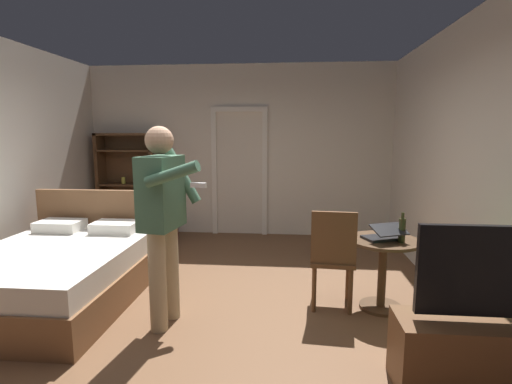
{
  "coord_description": "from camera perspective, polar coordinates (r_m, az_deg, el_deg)",
  "views": [
    {
      "loc": [
        0.88,
        -3.32,
        1.71
      ],
      "look_at": [
        0.55,
        0.25,
        1.16
      ],
      "focal_mm": 27.06,
      "sensor_mm": 36.0,
      "label": 1
    }
  ],
  "objects": [
    {
      "name": "suitcase_dark",
      "position": [
        5.65,
        -17.08,
        -7.09
      ],
      "size": [
        0.63,
        0.46,
        0.41
      ],
      "primitive_type": "cube",
      "rotation": [
        0.0,
        0.0,
        -0.24
      ],
      "color": "#4C1919",
      "rests_on": "ground_plane"
    },
    {
      "name": "bottle_on_table",
      "position": [
        3.85,
        20.77,
        -5.21
      ],
      "size": [
        0.06,
        0.06,
        0.28
      ],
      "color": "#35361B",
      "rests_on": "side_table"
    },
    {
      "name": "suitcase_small",
      "position": [
        6.32,
        -14.44,
        -5.35
      ],
      "size": [
        0.66,
        0.39,
        0.4
      ],
      "primitive_type": "cube",
      "rotation": [
        0.0,
        0.0,
        0.14
      ],
      "color": "#4C1919",
      "rests_on": "ground_plane"
    },
    {
      "name": "side_table",
      "position": [
        3.98,
        18.23,
        -9.75
      ],
      "size": [
        0.68,
        0.68,
        0.7
      ],
      "color": "#4C331E",
      "rests_on": "ground_plane"
    },
    {
      "name": "person_blue_shirt",
      "position": [
        3.44,
        -13.58,
        -2.88
      ],
      "size": [
        0.64,
        0.66,
        1.77
      ],
      "color": "tan",
      "rests_on": "ground_plane"
    },
    {
      "name": "doorway_frame",
      "position": [
        6.45,
        -2.46,
        4.4
      ],
      "size": [
        0.93,
        0.08,
        2.13
      ],
      "color": "white",
      "rests_on": "ground_plane"
    },
    {
      "name": "ground_plane",
      "position": [
        3.84,
        -9.0,
        -17.8
      ],
      "size": [
        6.76,
        6.76,
        0.0
      ],
      "primitive_type": "plane",
      "color": "brown"
    },
    {
      "name": "bookshelf",
      "position": [
        6.85,
        -18.31,
        1.73
      ],
      "size": [
        0.99,
        0.32,
        1.71
      ],
      "color": "#4C331E",
      "rests_on": "ground_plane"
    },
    {
      "name": "wall_right",
      "position": [
        3.74,
        32.03,
        2.8
      ],
      "size": [
        0.12,
        6.38,
        2.82
      ],
      "primitive_type": "cube",
      "color": "silver",
      "rests_on": "ground_plane"
    },
    {
      "name": "wall_back",
      "position": [
        6.52,
        -2.52,
        6.09
      ],
      "size": [
        5.25,
        0.12,
        2.82
      ],
      "primitive_type": "cube",
      "color": "silver",
      "rests_on": "ground_plane"
    },
    {
      "name": "bed",
      "position": [
        4.51,
        -27.13,
        -10.42
      ],
      "size": [
        1.54,
        1.98,
        1.02
      ],
      "color": "brown",
      "rests_on": "ground_plane"
    },
    {
      "name": "wooden_chair",
      "position": [
        3.83,
        11.28,
        -9.13
      ],
      "size": [
        0.45,
        0.45,
        0.99
      ],
      "color": "brown",
      "rests_on": "ground_plane"
    },
    {
      "name": "tv_flatscreen",
      "position": [
        3.13,
        31.41,
        -18.9
      ],
      "size": [
        1.22,
        0.4,
        1.14
      ],
      "color": "brown",
      "rests_on": "ground_plane"
    },
    {
      "name": "laptop",
      "position": [
        3.87,
        18.36,
        -6.04
      ],
      "size": [
        0.42,
        0.42,
        0.17
      ],
      "color": "black",
      "rests_on": "side_table"
    }
  ]
}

